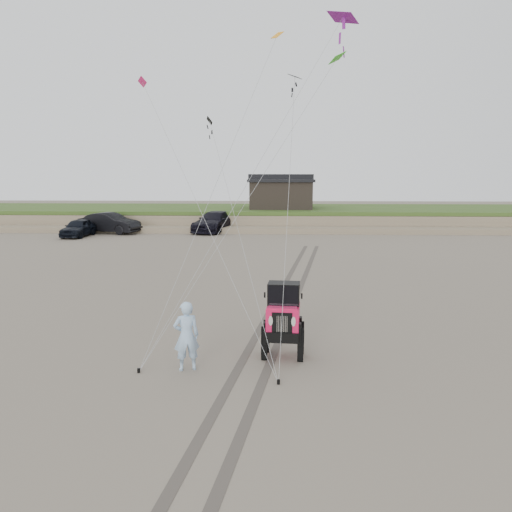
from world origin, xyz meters
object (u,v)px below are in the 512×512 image
(truck_c, at_px, (215,222))
(jeep, at_px, (283,328))
(truck_a, at_px, (78,228))
(man, at_px, (186,336))
(cabin, at_px, (281,193))
(truck_b, at_px, (110,223))

(truck_c, bearing_deg, jeep, -63.27)
(truck_a, xyz_separation_m, jeep, (16.49, -26.68, 0.13))
(jeep, bearing_deg, man, -153.74)
(cabin, relative_size, man, 3.37)
(truck_b, distance_m, truck_c, 9.11)
(truck_c, relative_size, man, 3.26)
(jeep, distance_m, man, 2.79)
(truck_c, height_order, man, man)
(cabin, xyz_separation_m, jeep, (-0.30, -36.11, -2.37))
(cabin, distance_m, jeep, 36.19)
(truck_b, bearing_deg, cabin, -46.87)
(cabin, bearing_deg, truck_b, -154.66)
(truck_c, distance_m, jeep, 31.04)
(cabin, height_order, jeep, cabin)
(truck_b, xyz_separation_m, jeep, (14.62, -29.05, -0.03))
(truck_c, bearing_deg, truck_a, -144.19)
(truck_c, distance_m, man, 31.69)
(truck_a, relative_size, truck_b, 0.80)
(truck_a, xyz_separation_m, truck_c, (10.86, 3.85, 0.16))
(truck_b, xyz_separation_m, truck_c, (8.99, 1.48, 0.00))
(jeep, bearing_deg, truck_a, 126.61)
(man, bearing_deg, truck_b, -85.24)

